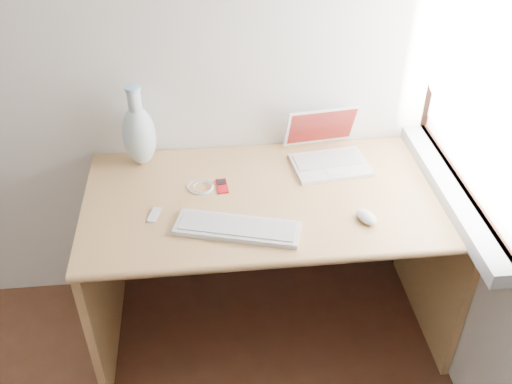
{
  "coord_description": "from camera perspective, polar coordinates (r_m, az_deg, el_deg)",
  "views": [
    {
      "loc": [
        0.77,
        -0.36,
        2.1
      ],
      "look_at": [
        0.95,
        1.35,
        0.81
      ],
      "focal_mm": 40.0,
      "sensor_mm": 36.0,
      "label": 1
    }
  ],
  "objects": [
    {
      "name": "external_keyboard",
      "position": [
        2.03,
        -1.88,
        -3.62
      ],
      "size": [
        0.46,
        0.25,
        0.02
      ],
      "rotation": [
        0.0,
        0.0,
        -0.28
      ],
      "color": "white",
      "rests_on": "desk"
    },
    {
      "name": "vase",
      "position": [
        2.36,
        -11.63,
        5.77
      ],
      "size": [
        0.13,
        0.13,
        0.35
      ],
      "color": "silver",
      "rests_on": "desk"
    },
    {
      "name": "window",
      "position": [
        2.08,
        22.14,
        10.89
      ],
      "size": [
        0.11,
        0.99,
        1.1
      ],
      "color": "white",
      "rests_on": "right_wall"
    },
    {
      "name": "laptop",
      "position": [
        2.39,
        7.3,
        4.06
      ],
      "size": [
        0.33,
        0.29,
        0.21
      ],
      "rotation": [
        0.0,
        0.0,
        0.12
      ],
      "color": "white",
      "rests_on": "desk"
    },
    {
      "name": "ipod",
      "position": [
        2.24,
        -3.41,
        0.6
      ],
      "size": [
        0.05,
        0.1,
        0.01
      ],
      "rotation": [
        0.0,
        0.0,
        0.07
      ],
      "color": "#B50C13",
      "rests_on": "desk"
    },
    {
      "name": "cable_coil",
      "position": [
        2.25,
        -5.55,
        0.51
      ],
      "size": [
        0.11,
        0.11,
        0.01
      ],
      "primitive_type": "torus",
      "rotation": [
        0.0,
        0.0,
        -0.08
      ],
      "color": "white",
      "rests_on": "desk"
    },
    {
      "name": "mouse",
      "position": [
        2.11,
        10.99,
        -2.45
      ],
      "size": [
        0.09,
        0.11,
        0.03
      ],
      "primitive_type": "ellipsoid",
      "rotation": [
        0.0,
        0.0,
        0.42
      ],
      "color": "white",
      "rests_on": "desk"
    },
    {
      "name": "desk",
      "position": [
        2.41,
        1.36,
        -3.24
      ],
      "size": [
        1.45,
        0.73,
        0.77
      ],
      "color": "tan",
      "rests_on": "floor"
    },
    {
      "name": "remote",
      "position": [
        2.13,
        -10.16,
        -2.25
      ],
      "size": [
        0.05,
        0.09,
        0.01
      ],
      "primitive_type": "cube",
      "rotation": [
        0.0,
        0.0,
        -0.27
      ],
      "color": "white",
      "rests_on": "desk"
    }
  ]
}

